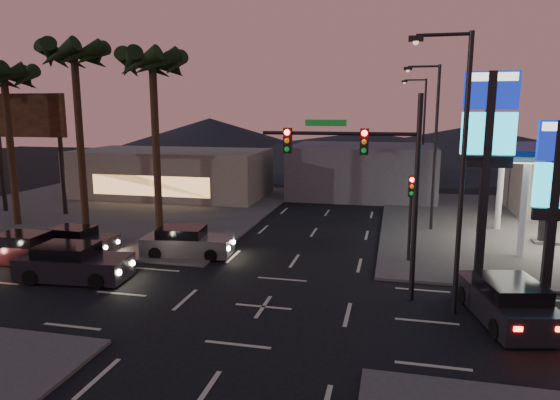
% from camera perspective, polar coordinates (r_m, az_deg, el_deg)
% --- Properties ---
extents(ground, '(140.00, 140.00, 0.00)m').
position_cam_1_polar(ground, '(19.44, -1.91, -12.11)').
color(ground, black).
rests_on(ground, ground).
extents(corner_lot_nw, '(24.00, 24.00, 0.12)m').
position_cam_1_polar(corner_lot_nw, '(39.92, -18.43, -0.83)').
color(corner_lot_nw, '#47443F').
rests_on(corner_lot_nw, ground).
extents(pylon_sign_tall, '(2.20, 0.35, 9.00)m').
position_cam_1_polar(pylon_sign_tall, '(23.20, 22.71, 7.01)').
color(pylon_sign_tall, black).
rests_on(pylon_sign_tall, ground).
extents(pylon_sign_short, '(1.60, 0.35, 7.00)m').
position_cam_1_polar(pylon_sign_short, '(22.92, 28.98, 2.11)').
color(pylon_sign_short, black).
rests_on(pylon_sign_short, ground).
extents(traffic_signal_mast, '(6.10, 0.39, 8.00)m').
position_cam_1_polar(traffic_signal_mast, '(19.49, 10.29, 3.71)').
color(traffic_signal_mast, black).
rests_on(traffic_signal_mast, ground).
extents(pedestal_signal, '(0.32, 0.39, 4.30)m').
position_cam_1_polar(pedestal_signal, '(24.76, 14.74, -0.48)').
color(pedestal_signal, black).
rests_on(pedestal_signal, ground).
extents(streetlight_near, '(2.14, 0.25, 10.00)m').
position_cam_1_polar(streetlight_near, '(18.55, 19.62, 4.47)').
color(streetlight_near, black).
rests_on(streetlight_near, ground).
extents(streetlight_mid, '(2.14, 0.25, 10.00)m').
position_cam_1_polar(streetlight_mid, '(31.47, 17.01, 6.78)').
color(streetlight_mid, black).
rests_on(streetlight_mid, ground).
extents(streetlight_far, '(2.14, 0.25, 10.00)m').
position_cam_1_polar(streetlight_far, '(45.44, 15.85, 7.79)').
color(streetlight_far, black).
rests_on(streetlight_far, ground).
extents(palm_a, '(4.41, 4.41, 10.86)m').
position_cam_1_polar(palm_a, '(30.20, -14.34, 13.83)').
color(palm_a, black).
rests_on(palm_a, ground).
extents(palm_b, '(4.41, 4.41, 11.46)m').
position_cam_1_polar(palm_b, '(32.80, -22.41, 14.03)').
color(palm_b, black).
rests_on(palm_b, ground).
extents(palm_c, '(4.41, 4.41, 10.26)m').
position_cam_1_polar(palm_c, '(35.82, -28.96, 11.41)').
color(palm_c, black).
rests_on(palm_c, ground).
extents(billboard, '(6.00, 0.30, 8.50)m').
position_cam_1_polar(billboard, '(39.44, -26.88, 7.65)').
color(billboard, black).
rests_on(billboard, ground).
extents(building_far_west, '(16.00, 8.00, 4.00)m').
position_cam_1_polar(building_far_west, '(43.89, -12.27, 2.99)').
color(building_far_west, '#726B5B').
rests_on(building_far_west, ground).
extents(building_far_mid, '(12.00, 9.00, 4.40)m').
position_cam_1_polar(building_far_mid, '(43.75, 9.45, 3.33)').
color(building_far_mid, '#4C4C51').
rests_on(building_far_mid, ground).
extents(hill_left, '(40.00, 40.00, 6.00)m').
position_cam_1_polar(hill_left, '(82.96, -8.01, 7.17)').
color(hill_left, black).
rests_on(hill_left, ground).
extents(hill_right, '(50.00, 50.00, 5.00)m').
position_cam_1_polar(hill_right, '(78.20, 20.71, 6.05)').
color(hill_right, black).
rests_on(hill_right, ground).
extents(hill_center, '(60.00, 60.00, 4.00)m').
position_cam_1_polar(hill_center, '(77.68, 9.60, 6.18)').
color(hill_center, black).
rests_on(hill_center, ground).
extents(car_lane_a_front, '(5.01, 2.38, 1.59)m').
position_cam_1_polar(car_lane_a_front, '(23.89, -22.57, -6.72)').
color(car_lane_a_front, black).
rests_on(car_lane_a_front, ground).
extents(car_lane_a_mid, '(4.60, 2.11, 1.47)m').
position_cam_1_polar(car_lane_a_mid, '(27.40, -26.97, -5.05)').
color(car_lane_a_mid, '#340E12').
rests_on(car_lane_a_mid, ground).
extents(car_lane_b_front, '(4.76, 2.36, 1.50)m').
position_cam_1_polar(car_lane_b_front, '(26.05, -10.63, -4.80)').
color(car_lane_b_front, '#5F5E61').
rests_on(car_lane_b_front, ground).
extents(car_lane_b_mid, '(4.16, 1.87, 1.34)m').
position_cam_1_polar(car_lane_b_mid, '(28.34, -22.16, -4.33)').
color(car_lane_b_mid, black).
rests_on(car_lane_b_mid, ground).
extents(suv_station, '(2.95, 5.04, 1.58)m').
position_cam_1_polar(suv_station, '(19.66, 24.47, -10.50)').
color(suv_station, black).
rests_on(suv_station, ground).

